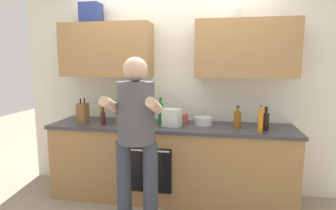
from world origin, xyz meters
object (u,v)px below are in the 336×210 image
(knife_block, at_px, (83,113))
(grocery_bag_produce, at_px, (172,118))
(bottle_soda, at_px, (161,112))
(person_standing, at_px, (136,132))
(bottle_hotsauce, at_px, (140,118))
(bottle_juice, at_px, (261,121))
(potted_herb, at_px, (121,109))
(bottle_oil, at_px, (102,111))
(bottle_vinegar, at_px, (149,116))
(bottle_wine, at_px, (103,118))
(bottle_syrup, at_px, (237,119))
(bottle_soy, at_px, (266,121))
(mixing_bowl, at_px, (204,121))
(cup_ceramic, at_px, (185,118))

(knife_block, bearing_deg, grocery_bag_produce, 1.97)
(knife_block, bearing_deg, bottle_soda, 10.87)
(person_standing, bearing_deg, bottle_hotsauce, 102.99)
(bottle_juice, xyz_separation_m, potted_herb, (-1.56, 0.14, 0.06))
(bottle_juice, relative_size, potted_herb, 0.90)
(bottle_oil, relative_size, knife_block, 1.00)
(bottle_vinegar, distance_m, knife_block, 0.83)
(bottle_wine, distance_m, knife_block, 0.27)
(potted_herb, bearing_deg, bottle_syrup, 1.16)
(bottle_oil, xyz_separation_m, potted_herb, (0.29, -0.12, 0.06))
(bottle_juice, bearing_deg, bottle_soy, 60.13)
(mixing_bowl, relative_size, grocery_bag_produce, 1.01)
(bottle_hotsauce, height_order, bottle_soda, bottle_soda)
(bottle_soda, height_order, grocery_bag_produce, bottle_soda)
(knife_block, bearing_deg, bottle_vinegar, -3.40)
(mixing_bowl, distance_m, potted_herb, 0.98)
(bottle_hotsauce, bearing_deg, grocery_bag_produce, 9.39)
(knife_block, xyz_separation_m, grocery_bag_produce, (1.07, 0.04, -0.02))
(mixing_bowl, height_order, knife_block, knife_block)
(bottle_syrup, distance_m, potted_herb, 1.34)
(cup_ceramic, height_order, knife_block, knife_block)
(bottle_wine, height_order, bottle_soy, bottle_soy)
(bottle_wine, relative_size, bottle_juice, 0.77)
(bottle_syrup, relative_size, bottle_juice, 0.88)
(bottle_syrup, xyz_separation_m, bottle_vinegar, (-0.98, -0.12, 0.03))
(bottle_syrup, bearing_deg, bottle_vinegar, -172.78)
(potted_herb, bearing_deg, bottle_juice, -5.22)
(person_standing, bearing_deg, grocery_bag_produce, 72.31)
(bottle_syrup, height_order, potted_herb, potted_herb)
(knife_block, bearing_deg, bottle_hotsauce, -1.82)
(person_standing, relative_size, bottle_vinegar, 5.53)
(bottle_syrup, distance_m, knife_block, 1.80)
(person_standing, xyz_separation_m, mixing_bowl, (0.57, 0.84, -0.05))
(bottle_juice, relative_size, bottle_soy, 1.12)
(bottle_syrup, bearing_deg, bottle_soda, 173.57)
(mixing_bowl, bearing_deg, bottle_soda, -177.95)
(bottle_hotsauce, distance_m, mixing_bowl, 0.75)
(cup_ceramic, relative_size, potted_herb, 0.35)
(bottle_oil, height_order, potted_herb, potted_herb)
(bottle_vinegar, height_order, potted_herb, potted_herb)
(bottle_juice, distance_m, grocery_bag_produce, 0.96)
(knife_block, bearing_deg, mixing_bowl, 7.75)
(bottle_wine, bearing_deg, cup_ceramic, 15.99)
(bottle_soy, bearing_deg, grocery_bag_produce, 179.41)
(knife_block, height_order, grocery_bag_produce, knife_block)
(bottle_wine, relative_size, bottle_hotsauce, 0.91)
(bottle_hotsauce, height_order, knife_block, knife_block)
(cup_ceramic, relative_size, mixing_bowl, 0.53)
(person_standing, bearing_deg, bottle_wine, 133.42)
(bottle_juice, relative_size, mixing_bowl, 1.40)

